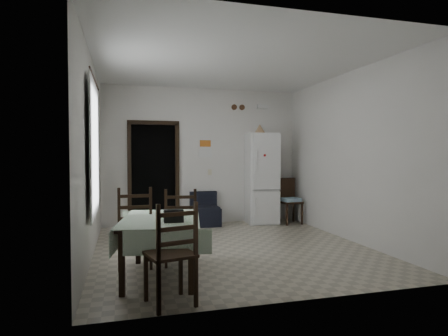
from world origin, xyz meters
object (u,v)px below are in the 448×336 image
at_px(fridge, 261,178).
at_px(dining_chair_far_right, 181,226).
at_px(dining_table, 161,247).
at_px(dining_chair_far_left, 135,226).
at_px(dining_chair_near_head, 170,253).
at_px(corner_chair, 290,201).
at_px(navy_seat, 205,209).

distance_m(fridge, dining_chair_far_right, 3.37).
bearing_deg(fridge, dining_table, -123.34).
relative_size(fridge, dining_chair_far_left, 1.82).
bearing_deg(fridge, dining_chair_near_head, -116.69).
bearing_deg(dining_chair_near_head, corner_chair, -143.71).
xyz_separation_m(fridge, dining_table, (-2.45, -3.07, -0.61)).
relative_size(fridge, navy_seat, 2.78).
distance_m(navy_seat, dining_chair_far_left, 2.97).
height_order(navy_seat, dining_chair_far_right, dining_chair_far_right).
bearing_deg(corner_chair, dining_chair_far_right, -143.53).
xyz_separation_m(dining_chair_far_left, dining_chair_near_head, (0.30, -1.38, -0.02)).
bearing_deg(dining_table, fridge, 61.62).
bearing_deg(fridge, navy_seat, -174.81).
height_order(corner_chair, dining_chair_far_left, dining_chair_far_left).
bearing_deg(corner_chair, dining_chair_near_head, -133.51).
xyz_separation_m(fridge, dining_chair_far_right, (-2.14, -2.57, -0.45)).
bearing_deg(dining_chair_far_left, navy_seat, -120.17).
relative_size(dining_table, dining_chair_far_right, 1.34).
bearing_deg(dining_chair_far_right, dining_table, 66.48).
distance_m(fridge, dining_chair_far_left, 3.77).
relative_size(corner_chair, dining_chair_near_head, 0.95).
distance_m(corner_chair, dining_table, 4.14).
xyz_separation_m(corner_chair, dining_chair_far_left, (-3.32, -2.30, 0.05)).
distance_m(fridge, dining_chair_near_head, 4.64).
bearing_deg(navy_seat, corner_chair, -8.14).
height_order(fridge, corner_chair, fridge).
height_order(fridge, navy_seat, fridge).
relative_size(fridge, dining_chair_near_head, 1.89).
bearing_deg(dining_chair_far_right, dining_chair_near_head, 85.65).
distance_m(dining_chair_far_left, dining_chair_near_head, 1.41).
height_order(dining_table, dining_chair_far_left, dining_chair_far_left).
distance_m(corner_chair, dining_chair_far_right, 3.57).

